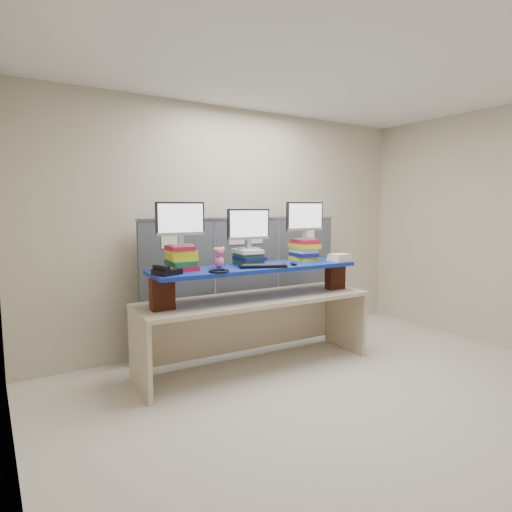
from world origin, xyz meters
TOP-DOWN VIEW (x-y plane):
  - room at (0.00, 0.00)m, footprint 5.00×4.00m
  - cubicle_partition at (-0.00, 1.78)m, footprint 2.60×0.06m
  - desk at (-0.30, 1.11)m, footprint 2.45×0.82m
  - brick_pier_left at (-1.29, 1.11)m, footprint 0.21×0.12m
  - brick_pier_right at (0.69, 1.01)m, footprint 0.21×0.12m
  - blue_board at (-0.30, 1.11)m, footprint 2.16×0.63m
  - book_stack_left at (-1.03, 1.26)m, footprint 0.27×0.32m
  - book_stack_center at (-0.32, 1.23)m, footprint 0.28×0.31m
  - book_stack_right at (0.39, 1.20)m, footprint 0.27×0.31m
  - monitor_left at (-1.04, 1.26)m, footprint 0.47×0.14m
  - monitor_center at (-0.31, 1.23)m, footprint 0.47×0.14m
  - monitor_right at (0.39, 1.20)m, footprint 0.47×0.14m
  - keyboard at (-0.30, 0.99)m, footprint 0.49×0.32m
  - mouse at (0.05, 0.94)m, footprint 0.07×0.10m
  - desk_phone at (-1.26, 1.06)m, footprint 0.25×0.24m
  - headset at (-0.80, 0.95)m, footprint 0.23×0.23m
  - plush_toy at (-0.68, 1.19)m, footprint 0.12×0.09m
  - binder_stack at (0.67, 0.94)m, footprint 0.24×0.20m

SIDE VIEW (x-z plane):
  - desk at x=-0.30m, z-range 0.22..0.96m
  - cubicle_partition at x=0.00m, z-range 0.00..1.53m
  - brick_pier_left at x=-1.29m, z-range 0.74..1.02m
  - brick_pier_right at x=0.69m, z-range 0.74..1.02m
  - blue_board at x=-0.30m, z-range 1.02..1.06m
  - headset at x=-0.80m, z-range 1.06..1.08m
  - keyboard at x=-0.30m, z-range 1.06..1.09m
  - mouse at x=0.05m, z-range 1.06..1.09m
  - desk_phone at x=-1.26m, z-range 1.05..1.13m
  - binder_stack at x=0.67m, z-range 1.06..1.14m
  - book_stack_center at x=-0.32m, z-range 1.06..1.22m
  - plush_toy at x=-0.68m, z-range 1.06..1.27m
  - book_stack_left at x=-1.03m, z-range 1.06..1.28m
  - book_stack_right at x=0.39m, z-range 1.06..1.29m
  - room at x=0.00m, z-range 0.00..2.80m
  - monitor_center at x=-0.31m, z-range 1.25..1.66m
  - monitor_left at x=-1.04m, z-range 1.31..1.72m
  - monitor_right at x=0.39m, z-range 1.32..1.73m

